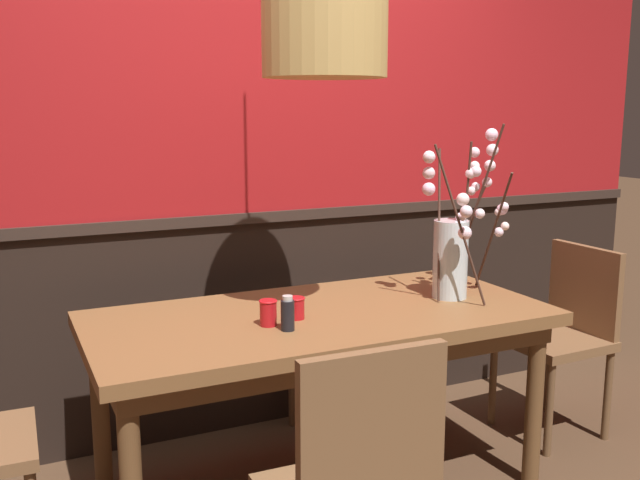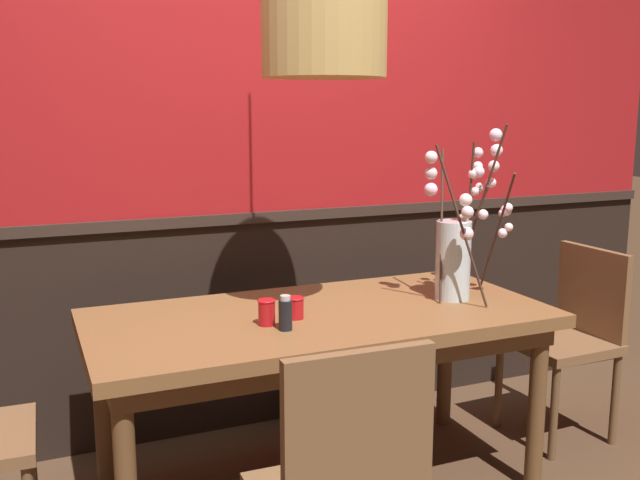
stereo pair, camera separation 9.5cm
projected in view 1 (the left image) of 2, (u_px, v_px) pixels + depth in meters
The scene contains 9 objects.
back_wall at pixel (253, 128), 3.33m from camera, with size 4.64×0.14×2.91m.
dining_table at pixel (320, 333), 2.80m from camera, with size 1.80×0.85×0.75m.
chair_head_east_end at pixel (564, 327), 3.38m from camera, with size 0.43×0.45×0.90m.
chair_far_side_right at pixel (307, 308), 3.70m from camera, with size 0.47×0.41×0.89m.
vase_with_blossoms at pixel (455, 245), 2.97m from camera, with size 0.42×0.34×0.73m.
candle_holder_nearer_center at pixel (296, 308), 2.69m from camera, with size 0.07×0.07×0.08m.
candle_holder_nearer_edge at pixel (268, 313), 2.60m from camera, with size 0.07×0.07×0.10m.
condiment_bottle at pixel (288, 314), 2.55m from camera, with size 0.05×0.05×0.13m.
pendant_lamp at pixel (325, 39), 2.55m from camera, with size 0.45×0.45×1.26m.
Camera 1 is at (-1.14, -2.44, 1.54)m, focal length 39.89 mm.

